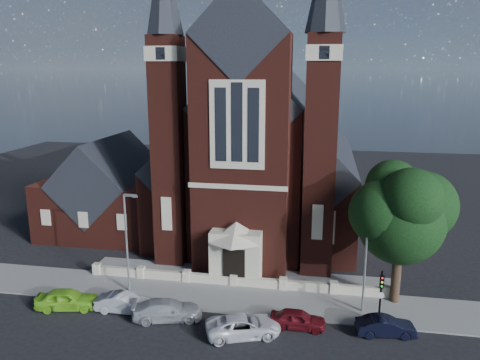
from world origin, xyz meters
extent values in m
plane|color=black|center=(0.00, 15.00, 0.00)|extent=(120.00, 120.00, 0.00)
cube|color=gray|center=(0.00, 4.50, 0.00)|extent=(60.00, 5.00, 0.12)
cube|color=gray|center=(0.00, 8.50, 0.00)|extent=(26.00, 3.00, 0.14)
cube|color=#C0B798|center=(0.00, 6.50, 0.00)|extent=(24.00, 0.40, 0.90)
cube|color=#481A13|center=(0.00, 25.00, 7.00)|extent=(10.00, 30.00, 14.00)
cube|color=black|center=(0.00, 25.00, 14.00)|extent=(10.00, 30.20, 10.00)
cube|color=#481A13|center=(-7.50, 24.00, 4.00)|extent=(5.00, 26.00, 8.00)
cube|color=#481A13|center=(7.50, 24.00, 4.00)|extent=(5.00, 26.00, 8.00)
cube|color=black|center=(-7.50, 24.00, 8.00)|extent=(5.01, 26.20, 5.01)
cube|color=black|center=(7.50, 24.00, 8.00)|extent=(5.01, 26.20, 5.01)
cube|color=#481A13|center=(0.00, 9.50, 10.00)|extent=(8.00, 3.00, 20.00)
cube|color=black|center=(0.00, 9.50, 20.00)|extent=(8.00, 3.20, 8.00)
cube|color=#C0B798|center=(0.00, 7.95, 13.00)|extent=(4.40, 0.15, 7.00)
cube|color=black|center=(0.00, 7.88, 13.20)|extent=(0.90, 0.08, 6.20)
cube|color=#C0B798|center=(0.00, 7.50, 2.20)|extent=(4.20, 2.00, 4.40)
cube|color=black|center=(0.00, 6.45, 1.60)|extent=(1.80, 0.12, 3.20)
cone|color=#C0B798|center=(0.00, 7.50, 4.40)|extent=(4.60, 4.60, 1.60)
cube|color=#481A13|center=(-6.50, 10.50, 10.00)|extent=(2.60, 2.60, 20.00)
cube|color=#C0B798|center=(-6.50, 10.50, 18.50)|extent=(2.80, 2.80, 1.20)
cube|color=#481A13|center=(6.50, 10.50, 10.00)|extent=(2.60, 2.60, 20.00)
cube|color=#C0B798|center=(6.50, 10.50, 18.50)|extent=(2.80, 2.80, 1.20)
cube|color=#481A13|center=(-16.00, 18.00, 3.00)|extent=(12.00, 12.00, 6.00)
cube|color=black|center=(-16.00, 18.00, 6.00)|extent=(8.49, 12.20, 8.49)
cylinder|color=black|center=(12.50, 6.00, 2.50)|extent=(0.70, 0.70, 5.00)
sphere|color=black|center=(12.50, 6.00, 6.50)|extent=(6.40, 6.40, 6.40)
sphere|color=black|center=(12.90, 4.80, 8.50)|extent=(4.40, 4.40, 4.40)
cylinder|color=gray|center=(-8.00, 4.00, 4.00)|extent=(0.16, 0.16, 8.00)
cube|color=gray|center=(-7.50, 4.00, 8.00)|extent=(1.00, 0.15, 0.18)
cube|color=gray|center=(-7.10, 4.00, 7.92)|extent=(0.35, 0.22, 0.12)
cylinder|color=gray|center=(10.00, 4.00, 4.00)|extent=(0.16, 0.16, 8.00)
cube|color=gray|center=(10.50, 4.00, 8.00)|extent=(1.00, 0.15, 0.18)
cube|color=gray|center=(10.90, 4.00, 7.92)|extent=(0.35, 0.22, 0.12)
cylinder|color=black|center=(11.00, 2.50, 2.00)|extent=(0.14, 0.14, 4.00)
cube|color=black|center=(11.00, 2.35, 3.30)|extent=(0.28, 0.22, 0.90)
sphere|color=red|center=(11.00, 2.22, 3.60)|extent=(0.14, 0.14, 0.14)
sphere|color=#CC8C0C|center=(11.00, 2.22, 3.30)|extent=(0.14, 0.14, 0.14)
sphere|color=#0C9919|center=(11.00, 2.22, 3.00)|extent=(0.14, 0.14, 0.14)
imported|color=#82D029|center=(-11.45, 0.70, 0.76)|extent=(4.74, 2.72, 1.52)
imported|color=#A8AAB0|center=(-7.10, 1.01, 0.69)|extent=(4.18, 1.50, 1.37)
imported|color=#9D9FA4|center=(-3.66, 0.56, 0.71)|extent=(5.26, 3.24, 1.42)
imported|color=white|center=(1.99, -0.53, 0.69)|extent=(5.48, 3.84, 1.39)
imported|color=maroon|center=(5.50, 1.07, 0.65)|extent=(3.84, 1.59, 1.30)
imported|color=black|center=(11.30, 1.18, 0.64)|extent=(4.05, 1.85, 1.29)
camera|label=1|loc=(6.73, -28.02, 17.29)|focal=35.00mm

